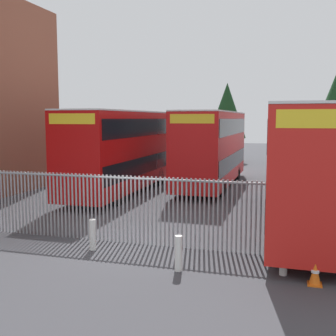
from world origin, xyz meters
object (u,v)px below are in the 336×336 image
object	(u,v)px
bollard_far_right	(284,257)
traffic_cone_by_gate	(315,273)
bollard_near_right	(179,253)
double_decker_bus_behind_fence_left	(123,148)
double_decker_bus_near_gate	(311,163)
double_decker_bus_behind_fence_right	(213,146)
bollard_center_front	(93,235)

from	to	relation	value
bollard_far_right	traffic_cone_by_gate	distance (m)	0.90
bollard_near_right	double_decker_bus_behind_fence_left	bearing A→B (deg)	119.40
double_decker_bus_behind_fence_left	bollard_near_right	distance (m)	12.37
double_decker_bus_behind_fence_left	bollard_far_right	distance (m)	13.49
traffic_cone_by_gate	bollard_far_right	bearing A→B (deg)	148.27
double_decker_bus_near_gate	bollard_near_right	size ratio (longest dim) A/B	11.38
bollard_near_right	double_decker_bus_behind_fence_right	bearing A→B (deg)	97.01
bollard_near_right	bollard_center_front	bearing A→B (deg)	161.78
double_decker_bus_behind_fence_left	bollard_near_right	bearing A→B (deg)	-60.60
double_decker_bus_behind_fence_right	bollard_far_right	bearing A→B (deg)	-72.23
bollard_center_front	bollard_near_right	world-z (taller)	same
double_decker_bus_near_gate	double_decker_bus_behind_fence_left	xyz separation A→B (m)	(-9.45, 5.25, 0.00)
double_decker_bus_near_gate	double_decker_bus_behind_fence_left	bearing A→B (deg)	150.94
bollard_center_front	traffic_cone_by_gate	size ratio (longest dim) A/B	1.61
double_decker_bus_near_gate	bollard_near_right	distance (m)	6.69
double_decker_bus_behind_fence_left	bollard_far_right	bearing A→B (deg)	-49.57
double_decker_bus_behind_fence_left	bollard_center_front	size ratio (longest dim) A/B	11.38
double_decker_bus_behind_fence_right	traffic_cone_by_gate	size ratio (longest dim) A/B	18.32
traffic_cone_by_gate	bollard_near_right	bearing A→B (deg)	-179.72
double_decker_bus_behind_fence_right	traffic_cone_by_gate	bearing A→B (deg)	-70.06
double_decker_bus_near_gate	bollard_far_right	xyz separation A→B (m)	(-0.79, -4.91, -1.95)
double_decker_bus_near_gate	bollard_near_right	xyz separation A→B (m)	(-3.45, -5.39, -1.95)
bollard_far_right	double_decker_bus_behind_fence_right	bearing A→B (deg)	107.77
bollard_near_right	bollard_far_right	distance (m)	2.70
double_decker_bus_near_gate	traffic_cone_by_gate	world-z (taller)	double_decker_bus_near_gate
double_decker_bus_behind_fence_right	bollard_center_front	size ratio (longest dim) A/B	11.38
double_decker_bus_behind_fence_left	traffic_cone_by_gate	bearing A→B (deg)	-48.48
double_decker_bus_near_gate	bollard_far_right	distance (m)	5.34
bollard_near_right	bollard_far_right	size ratio (longest dim) A/B	1.00
double_decker_bus_near_gate	bollard_center_front	xyz separation A→B (m)	(-6.43, -4.41, -1.95)
bollard_near_right	bollard_far_right	world-z (taller)	same
bollard_center_front	traffic_cone_by_gate	distance (m)	6.47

